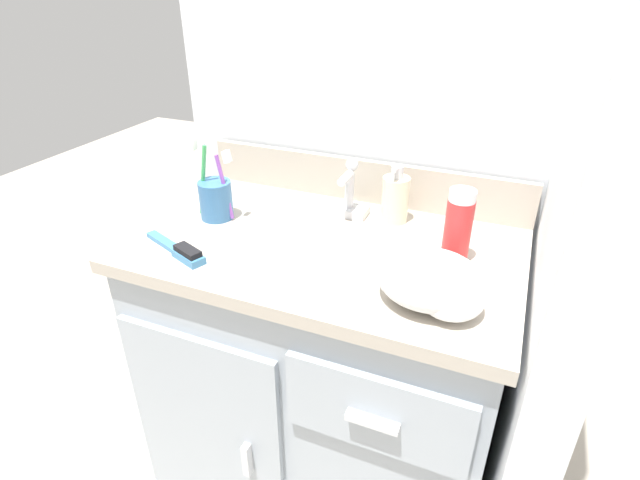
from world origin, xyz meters
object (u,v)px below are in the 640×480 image
toothbrush_cup (216,198)px  shaving_cream_can (458,227)px  soap_dispenser (395,198)px  hand_towel (435,283)px  hairbrush (181,251)px

toothbrush_cup → shaving_cream_can: 0.56m
soap_dispenser → hand_towel: (0.15, -0.29, -0.02)m
toothbrush_cup → soap_dispenser: size_ratio=1.36×
hand_towel → soap_dispenser: bearing=117.6°
toothbrush_cup → soap_dispenser: (0.39, 0.15, 0.01)m
hairbrush → hand_towel: bearing=26.0°
shaving_cream_can → hairbrush: shaving_cream_can is taller
shaving_cream_can → soap_dispenser: bearing=140.6°
toothbrush_cup → hand_towel: 0.56m
shaving_cream_can → hand_towel: bearing=-93.7°
soap_dispenser → hand_towel: bearing=-62.4°
shaving_cream_can → hairbrush: bearing=-159.4°
hairbrush → hand_towel: size_ratio=0.97×
toothbrush_cup → soap_dispenser: toothbrush_cup is taller
hand_towel → toothbrush_cup: bearing=165.4°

